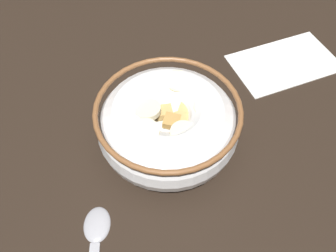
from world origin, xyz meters
TOP-DOWN VIEW (x-y plane):
  - ground_plane at (0.00, 0.00)cm, footprint 135.83×135.83cm
  - cereal_bowl at (0.00, 0.01)cm, footprint 16.19×16.19cm
  - spoon at (-12.66, -7.51)cm, footprint 8.71×14.01cm
  - folded_napkin at (21.40, 3.43)cm, footprint 16.13×11.01cm

SIDE VIEW (x-z plane):
  - ground_plane at x=0.00cm, z-range -2.00..0.00cm
  - folded_napkin at x=21.40cm, z-range 0.00..0.30cm
  - spoon at x=-12.66cm, z-range -0.07..0.73cm
  - cereal_bowl at x=0.00cm, z-range 0.26..6.62cm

